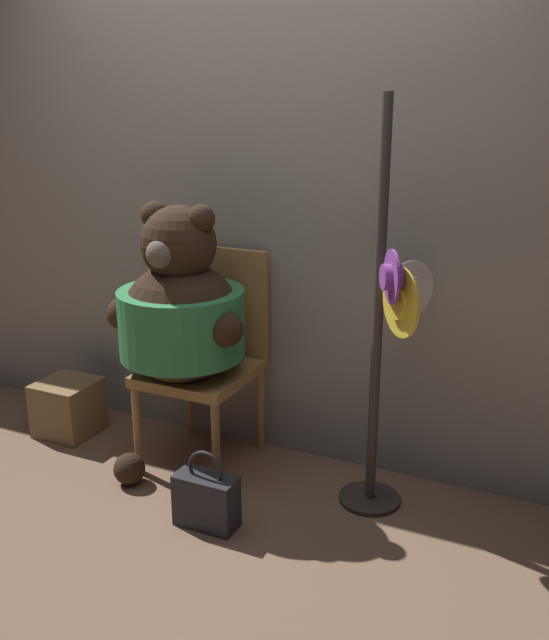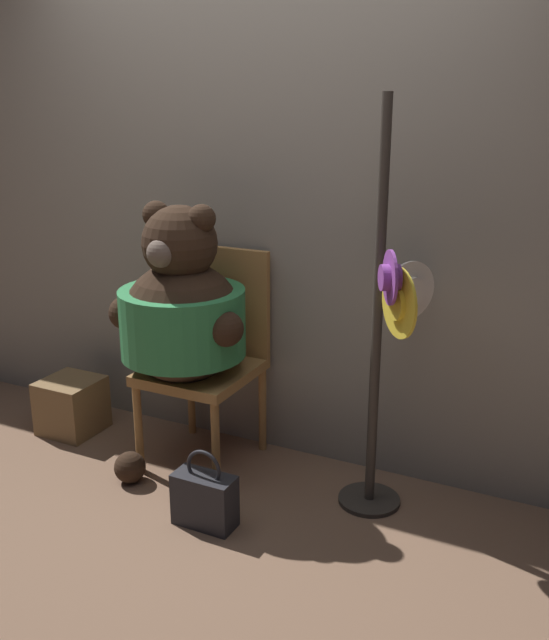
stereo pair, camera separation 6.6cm
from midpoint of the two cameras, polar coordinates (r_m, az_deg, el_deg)
ground_plane at (r=3.37m, az=-5.20°, el=-14.13°), size 14.00×14.00×0.00m
wall_back at (r=3.51m, az=0.03°, el=7.38°), size 8.00×0.10×2.29m
chair at (r=3.54m, az=-4.63°, el=-2.37°), size 0.49×0.53×1.05m
teddy_bear at (r=3.35m, az=-6.88°, el=0.41°), size 0.71×0.63×1.31m
hat_display_rack at (r=3.00m, az=9.62°, el=-1.24°), size 0.37×0.49×1.78m
handbag_on_ground at (r=3.14m, az=-5.00°, el=-14.05°), size 0.27×0.13×0.35m
wooden_crate at (r=4.06m, az=-15.47°, el=-6.60°), size 0.30×0.30×0.30m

